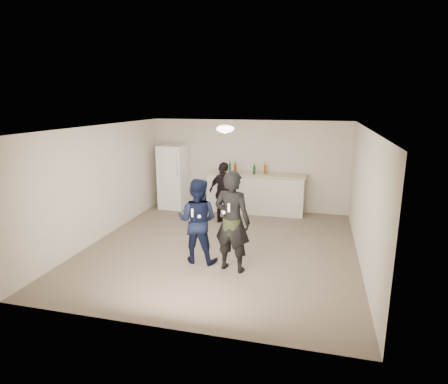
% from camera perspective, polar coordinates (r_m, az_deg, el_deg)
% --- Properties ---
extents(floor, '(6.00, 6.00, 0.00)m').
position_cam_1_polar(floor, '(7.99, -0.36, -8.37)').
color(floor, '#6B5B4C').
rests_on(floor, ground).
extents(ceiling, '(6.00, 6.00, 0.00)m').
position_cam_1_polar(ceiling, '(7.42, -0.39, 9.82)').
color(ceiling, silver).
rests_on(ceiling, wall_back).
extents(wall_back, '(6.00, 0.00, 6.00)m').
position_cam_1_polar(wall_back, '(10.48, 3.78, 4.07)').
color(wall_back, beige).
rests_on(wall_back, floor).
extents(wall_front, '(6.00, 0.00, 6.00)m').
position_cam_1_polar(wall_front, '(4.89, -9.34, -7.54)').
color(wall_front, beige).
rests_on(wall_front, floor).
extents(wall_left, '(0.00, 6.00, 6.00)m').
position_cam_1_polar(wall_left, '(8.70, -18.18, 1.40)').
color(wall_left, beige).
rests_on(wall_left, floor).
extents(wall_right, '(0.00, 6.00, 6.00)m').
position_cam_1_polar(wall_right, '(7.43, 20.63, -0.85)').
color(wall_right, beige).
rests_on(wall_right, floor).
extents(counter, '(2.60, 0.56, 1.05)m').
position_cam_1_polar(counter, '(10.27, 4.81, -0.29)').
color(counter, silver).
rests_on(counter, floor).
extents(counter_top, '(2.68, 0.64, 0.04)m').
position_cam_1_polar(counter_top, '(10.15, 4.87, 2.69)').
color(counter_top, beige).
rests_on(counter_top, counter).
extents(fridge, '(0.70, 0.70, 1.80)m').
position_cam_1_polar(fridge, '(10.75, -7.77, 2.32)').
color(fridge, white).
rests_on(fridge, floor).
extents(fridge_handle, '(0.02, 0.02, 0.60)m').
position_cam_1_polar(fridge_handle, '(10.24, -7.16, 4.04)').
color(fridge_handle, silver).
rests_on(fridge_handle, fridge).
extents(ceiling_dome, '(0.36, 0.36, 0.16)m').
position_cam_1_polar(ceiling_dome, '(7.71, 0.19, 9.60)').
color(ceiling_dome, white).
rests_on(ceiling_dome, ceiling).
extents(shaker, '(0.08, 0.08, 0.17)m').
position_cam_1_polar(shaker, '(10.23, 0.01, 3.43)').
color(shaker, '#B7B7BC').
rests_on(shaker, counter_top).
extents(man, '(0.80, 0.63, 1.62)m').
position_cam_1_polar(man, '(7.08, -4.06, -4.38)').
color(man, '#0E193E').
rests_on(man, floor).
extents(woman, '(0.75, 0.57, 1.85)m').
position_cam_1_polar(woman, '(6.66, 1.26, -4.51)').
color(woman, black).
rests_on(woman, floor).
extents(camo_shorts, '(0.34, 0.34, 0.28)m').
position_cam_1_polar(camo_shorts, '(6.68, 1.26, -5.11)').
color(camo_shorts, '#2E3A1A').
rests_on(camo_shorts, woman).
extents(spectator, '(0.98, 0.74, 1.55)m').
position_cam_1_polar(spectator, '(9.28, -0.04, -0.16)').
color(spectator, black).
rests_on(spectator, floor).
extents(remote_man, '(0.04, 0.04, 0.15)m').
position_cam_1_polar(remote_man, '(6.75, -4.84, -3.17)').
color(remote_man, white).
rests_on(remote_man, man).
extents(nunchuk_man, '(0.07, 0.07, 0.07)m').
position_cam_1_polar(nunchuk_man, '(6.76, -3.78, -3.74)').
color(nunchuk_man, white).
rests_on(nunchuk_man, man).
extents(remote_woman, '(0.04, 0.04, 0.15)m').
position_cam_1_polar(remote_woman, '(6.33, 0.77, -2.40)').
color(remote_woman, white).
rests_on(remote_woman, woman).
extents(nunchuk_woman, '(0.07, 0.07, 0.07)m').
position_cam_1_polar(nunchuk_woman, '(6.41, -0.04, -3.12)').
color(nunchuk_woman, white).
rests_on(nunchuk_woman, woman).
extents(bottle_cluster, '(0.99, 0.36, 0.28)m').
position_cam_1_polar(bottle_cluster, '(10.18, 3.14, 3.52)').
color(bottle_cluster, white).
rests_on(bottle_cluster, counter_top).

